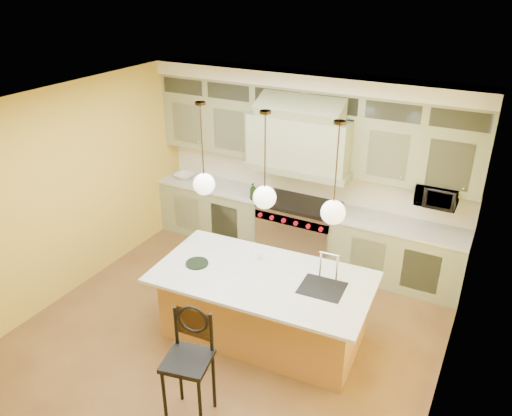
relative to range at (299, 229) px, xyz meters
The scene contains 18 objects.
floor 2.20m from the range, 90.00° to the right, with size 5.00×5.00×0.00m, color brown.
ceiling 3.23m from the range, 90.00° to the right, with size 5.00×5.00×0.00m, color white.
wall_back 1.03m from the range, 90.00° to the left, with size 5.00×5.00×0.00m, color gold.
wall_front 4.74m from the range, 90.00° to the right, with size 5.00×5.00×0.00m, color gold.
wall_left 3.43m from the range, 139.39° to the right, with size 5.00×5.00×0.00m, color gold.
wall_right 3.43m from the range, 40.61° to the right, with size 5.00×5.00×0.00m, color gold.
back_cabinetry 0.95m from the range, 90.00° to the left, with size 5.00×0.77×2.90m.
range is the anchor object (origin of this frame).
kitchen_island 2.03m from the range, 78.45° to the right, with size 2.67×1.52×1.35m.
counter_stool 3.46m from the range, 84.69° to the right, with size 0.53×0.53×1.26m.
microwave 2.18m from the range, ahead, with size 0.54×0.37×0.30m, color black.
oil_bottle_a 0.94m from the range, 162.65° to the right, with size 0.11×0.11×0.27m, color black.
oil_bottle_b 1.65m from the range, behind, with size 0.09×0.09×0.20m, color black.
fruit_bowl 2.22m from the range, behind, with size 0.32×0.32×0.08m, color white.
cup 1.78m from the range, 83.48° to the right, with size 0.09×0.09×0.08m, color white.
pendant_left 2.50m from the range, 101.41° to the right, with size 0.26×0.26×1.11m.
pendant_center 2.50m from the range, 78.59° to the right, with size 0.26×0.26×1.11m.
pendant_right 2.74m from the range, 58.82° to the right, with size 0.26×0.26×1.11m.
Camera 1 is at (2.68, -4.32, 4.20)m, focal length 35.00 mm.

